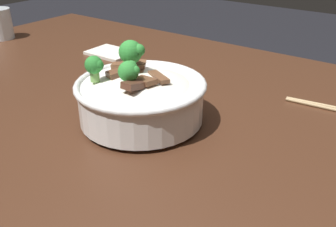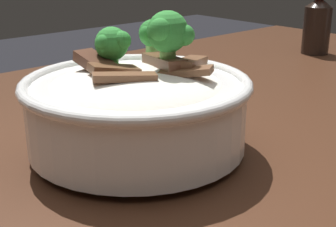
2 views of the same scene
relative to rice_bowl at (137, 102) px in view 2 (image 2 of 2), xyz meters
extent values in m
cube|color=#472819|center=(-0.06, 0.06, -0.08)|extent=(1.58, 0.99, 0.05)
cube|color=#472819|center=(-0.77, -0.35, -0.48)|extent=(0.08, 0.08, 0.75)
cylinder|color=white|center=(0.00, 0.00, -0.05)|extent=(0.12, 0.12, 0.01)
cylinder|color=white|center=(0.00, 0.00, -0.01)|extent=(0.23, 0.23, 0.07)
torus|color=white|center=(0.00, 0.00, 0.02)|extent=(0.25, 0.25, 0.01)
ellipsoid|color=white|center=(0.00, 0.00, 0.01)|extent=(0.20, 0.20, 0.04)
cube|color=#563323|center=(0.02, -0.03, 0.04)|extent=(0.02, 0.07, 0.03)
cube|color=brown|center=(-0.04, 0.00, 0.04)|extent=(0.04, 0.08, 0.02)
cube|color=brown|center=(-0.05, 0.02, 0.04)|extent=(0.06, 0.04, 0.01)
cube|color=brown|center=(-0.03, 0.03, 0.03)|extent=(0.06, 0.08, 0.02)
cube|color=brown|center=(0.03, 0.02, 0.04)|extent=(0.06, 0.05, 0.01)
cube|color=brown|center=(0.02, -0.01, 0.04)|extent=(0.06, 0.04, 0.02)
cylinder|color=#7AB256|center=(-0.03, 0.01, 0.04)|extent=(0.02, 0.02, 0.03)
sphere|color=green|center=(-0.03, 0.01, 0.07)|extent=(0.04, 0.04, 0.04)
sphere|color=green|center=(-0.02, 0.02, 0.08)|extent=(0.02, 0.02, 0.02)
sphere|color=green|center=(-0.04, 0.03, 0.07)|extent=(0.02, 0.02, 0.02)
cylinder|color=#7AB256|center=(-0.06, -0.05, 0.04)|extent=(0.02, 0.02, 0.02)
sphere|color=#2D8433|center=(-0.06, -0.05, 0.06)|extent=(0.03, 0.03, 0.03)
sphere|color=#2D8433|center=(-0.05, -0.05, 0.06)|extent=(0.02, 0.02, 0.02)
sphere|color=#2D8433|center=(-0.07, -0.04, 0.06)|extent=(0.02, 0.02, 0.02)
cylinder|color=#5B9947|center=(0.01, -0.04, 0.04)|extent=(0.01, 0.01, 0.02)
sphere|color=green|center=(0.01, -0.04, 0.06)|extent=(0.04, 0.04, 0.04)
sphere|color=green|center=(0.02, -0.03, 0.06)|extent=(0.02, 0.02, 0.02)
sphere|color=green|center=(0.00, -0.02, 0.06)|extent=(0.02, 0.02, 0.02)
cylinder|color=black|center=(-0.60, -0.15, -0.01)|extent=(0.06, 0.06, 0.10)
cone|color=black|center=(-0.60, -0.15, 0.05)|extent=(0.05, 0.05, 0.02)
camera|label=1|loc=(0.42, -0.48, 0.29)|focal=39.87mm
camera|label=2|loc=(0.30, 0.39, 0.16)|focal=51.42mm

